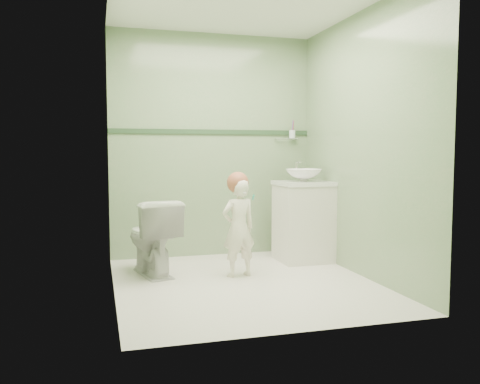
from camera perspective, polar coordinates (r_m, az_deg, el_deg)
name	(u,v)px	position (r m, az deg, el deg)	size (l,w,h in m)	color
ground	(245,283)	(4.44, 0.54, -10.24)	(2.50, 2.50, 0.00)	silver
room_shell	(245,144)	(4.29, 0.55, 5.44)	(2.50, 2.54, 2.40)	gray
trim_stripe	(213,132)	(5.49, -3.12, 6.81)	(2.20, 0.02, 0.05)	#2B472B
vanity	(303,223)	(5.29, 7.17, -3.45)	(0.52, 0.50, 0.80)	silver
counter	(304,183)	(5.24, 7.21, 0.99)	(0.54, 0.52, 0.04)	white
basin	(304,175)	(5.24, 7.22, 1.91)	(0.37, 0.37, 0.13)	white
faucet	(297,167)	(5.41, 6.46, 2.84)	(0.03, 0.13, 0.18)	silver
cup_holder	(292,134)	(5.70, 5.85, 6.50)	(0.26, 0.07, 0.21)	silver
toilet	(152,237)	(4.73, -9.95, -5.03)	(0.39, 0.69, 0.70)	white
toddler	(239,228)	(4.58, -0.17, -4.08)	(0.32, 0.21, 0.89)	white
hair_cap	(238,183)	(4.56, -0.26, 1.06)	(0.20, 0.20, 0.20)	#A5593C
teal_toothbrush	(252,197)	(4.47, 1.40, -0.56)	(0.11, 0.14, 0.08)	#179879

